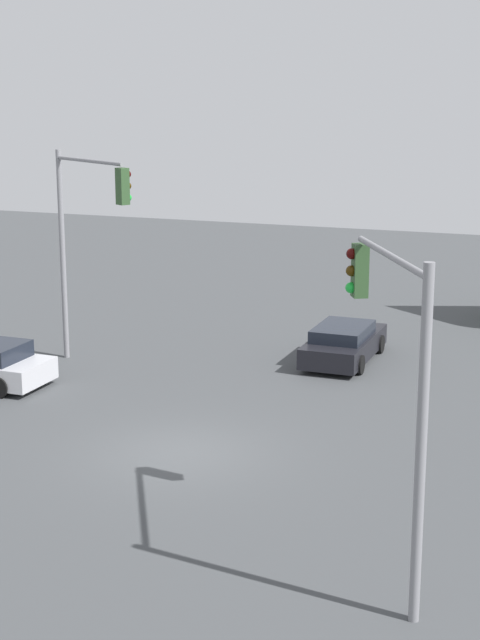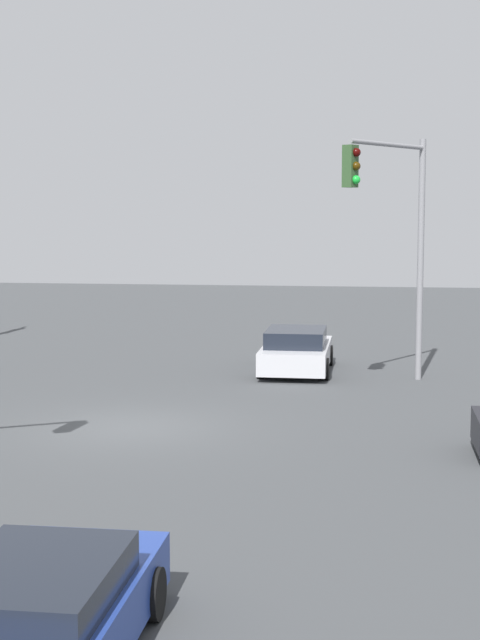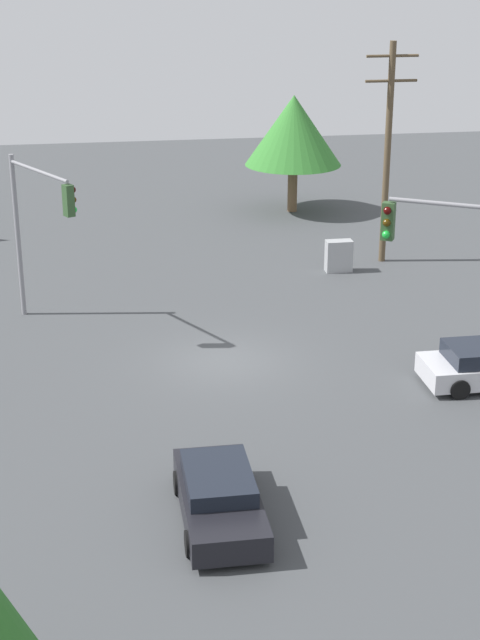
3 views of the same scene
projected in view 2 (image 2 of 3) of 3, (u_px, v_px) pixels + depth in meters
name	position (u px, v px, depth m)	size (l,w,h in m)	color
ground_plane	(132.00, 427.00, 21.89)	(80.00, 80.00, 0.00)	#424447
sedan_silver	(296.00, 351.00, 29.20)	(4.23, 2.06, 1.31)	silver
sedan_blue	(43.00, 614.00, 10.39)	(4.26, 1.97, 1.22)	#233D93
traffic_signal_cross	(396.00, 217.00, 26.32)	(3.57, 2.22, 6.79)	gray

